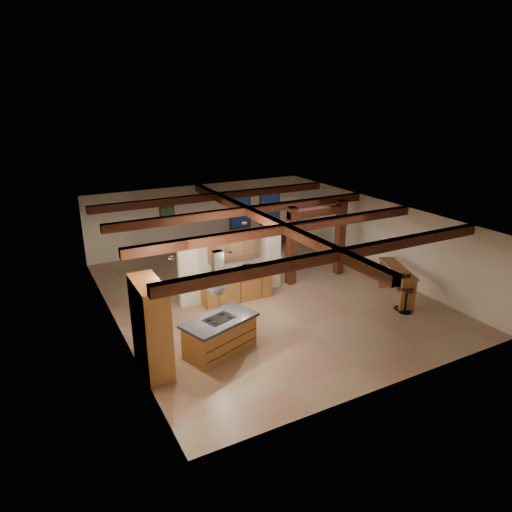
{
  "coord_description": "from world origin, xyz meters",
  "views": [
    {
      "loc": [
        -7.11,
        -12.72,
        6.64
      ],
      "look_at": [
        -0.06,
        0.5,
        1.32
      ],
      "focal_mm": 32.0,
      "sensor_mm": 36.0,
      "label": 1
    }
  ],
  "objects": [
    {
      "name": "back_counter",
      "position": [
        -1.0,
        0.11,
        0.48
      ],
      "size": [
        2.5,
        0.66,
        0.94
      ],
      "color": "#9E6A33",
      "rests_on": "ground"
    },
    {
      "name": "microwave",
      "position": [
        -0.54,
        0.11,
        1.06
      ],
      "size": [
        0.5,
        0.43,
        0.24
      ],
      "primitive_type": "imported",
      "rotation": [
        0.0,
        0.0,
        2.77
      ],
      "color": "silver",
      "rests_on": "back_counter"
    },
    {
      "name": "pantry_cabinet",
      "position": [
        -4.67,
        -2.6,
        1.2
      ],
      "size": [
        0.67,
        1.6,
        2.4
      ],
      "color": "#9E6A33",
      "rests_on": "ground"
    },
    {
      "name": "recessed_cans",
      "position": [
        -2.53,
        -1.93,
        2.87
      ],
      "size": [
        3.16,
        2.46,
        0.03
      ],
      "color": "silver",
      "rests_on": "room_walls"
    },
    {
      "name": "bar_stool_a",
      "position": [
        3.39,
        -3.23,
        0.63
      ],
      "size": [
        0.44,
        0.46,
        1.24
      ],
      "color": "black",
      "rests_on": "ground"
    },
    {
      "name": "upper_display_cabinet",
      "position": [
        -1.0,
        0.31,
        1.85
      ],
      "size": [
        1.8,
        0.36,
        0.95
      ],
      "color": "#9E6A33",
      "rests_on": "partition_wall"
    },
    {
      "name": "dining_table",
      "position": [
        0.13,
        2.83,
        0.32
      ],
      "size": [
        1.8,
        1.01,
        0.63
      ],
      "primitive_type": "imported",
      "rotation": [
        0.0,
        0.0,
        -0.01
      ],
      "color": "#37180D",
      "rests_on": "ground"
    },
    {
      "name": "table_lamp",
      "position": [
        3.6,
        4.86,
        0.84
      ],
      "size": [
        0.3,
        0.3,
        0.36
      ],
      "color": "black",
      "rests_on": "side_table"
    },
    {
      "name": "bar_stool_b",
      "position": [
        3.42,
        -2.99,
        0.6
      ],
      "size": [
        0.41,
        0.41,
        1.17
      ],
      "color": "black",
      "rests_on": "ground"
    },
    {
      "name": "timber_posts",
      "position": [
        2.5,
        0.5,
        1.76
      ],
      "size": [
        2.5,
        0.3,
        2.9
      ],
      "color": "#3F150F",
      "rests_on": "ground"
    },
    {
      "name": "kitchen_island",
      "position": [
        -2.84,
        -2.64,
        0.5
      ],
      "size": [
        2.25,
        1.66,
        1.0
      ],
      "color": "#9E6A33",
      "rests_on": "ground"
    },
    {
      "name": "bar_counter",
      "position": [
        3.86,
        -2.33,
        0.76
      ],
      "size": [
        1.31,
        2.2,
        1.13
      ],
      "color": "#9E6A33",
      "rests_on": "ground"
    },
    {
      "name": "partition_wall",
      "position": [
        -1.0,
        0.5,
        1.1
      ],
      "size": [
        3.8,
        0.18,
        2.2
      ],
      "primitive_type": "cube",
      "color": "white",
      "rests_on": "ground"
    },
    {
      "name": "framed_art",
      "position": [
        -1.5,
        5.94,
        1.7
      ],
      "size": [
        0.65,
        0.05,
        0.85
      ],
      "color": "#3F150F",
      "rests_on": "room_walls"
    },
    {
      "name": "room_walls",
      "position": [
        0.0,
        0.0,
        1.78
      ],
      "size": [
        12.0,
        12.0,
        12.0
      ],
      "color": "white",
      "rests_on": "ground"
    },
    {
      "name": "ground",
      "position": [
        0.0,
        0.0,
        0.0
      ],
      "size": [
        12.0,
        12.0,
        0.0
      ],
      "primitive_type": "plane",
      "color": "tan",
      "rests_on": "ground"
    },
    {
      "name": "ceiling_beams",
      "position": [
        0.0,
        0.0,
        2.76
      ],
      "size": [
        10.0,
        12.0,
        0.28
      ],
      "color": "#3F150F",
      "rests_on": "room_walls"
    },
    {
      "name": "back_windows",
      "position": [
        2.8,
        5.93,
        1.5
      ],
      "size": [
        2.7,
        0.07,
        1.7
      ],
      "color": "#3F150F",
      "rests_on": "room_walls"
    },
    {
      "name": "side_table",
      "position": [
        3.6,
        4.86,
        0.29
      ],
      "size": [
        0.57,
        0.57,
        0.58
      ],
      "primitive_type": "cube",
      "rotation": [
        0.0,
        0.0,
        0.25
      ],
      "color": "#3F150F",
      "rests_on": "ground"
    },
    {
      "name": "dining_chairs",
      "position": [
        0.13,
        2.83,
        0.61
      ],
      "size": [
        2.08,
        2.08,
        1.19
      ],
      "color": "#3F150F",
      "rests_on": "ground"
    },
    {
      "name": "range_hood",
      "position": [
        -2.84,
        -2.64,
        1.78
      ],
      "size": [
        1.1,
        1.1,
        1.4
      ],
      "color": "silver",
      "rests_on": "room_walls"
    },
    {
      "name": "sofa",
      "position": [
        2.1,
        5.18,
        0.33
      ],
      "size": [
        2.39,
        1.38,
        0.66
      ],
      "primitive_type": "imported",
      "rotation": [
        0.0,
        0.0,
        2.9
      ],
      "color": "black",
      "rests_on": "ground"
    }
  ]
}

